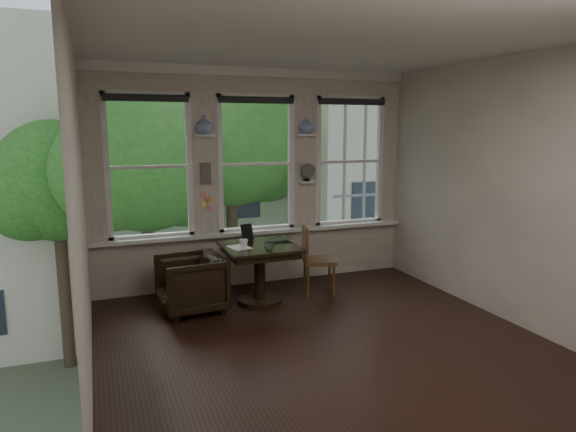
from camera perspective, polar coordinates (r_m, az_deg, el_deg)
name	(u,v)px	position (r m, az deg, el deg)	size (l,w,h in m)	color
ground	(321,341)	(5.55, 3.71, -13.64)	(4.50, 4.50, 0.00)	black
ceiling	(325,43)	(5.15, 4.10, 18.67)	(4.50, 4.50, 0.00)	silver
wall_back	(256,178)	(7.23, -3.60, 4.21)	(4.50, 4.50, 0.00)	beige
wall_front	(481,248)	(3.26, 20.67, -3.36)	(4.50, 4.50, 0.00)	beige
wall_left	(81,212)	(4.67, -22.04, 0.39)	(4.50, 4.50, 0.00)	beige
wall_right	(500,189)	(6.41, 22.53, 2.75)	(4.50, 4.50, 0.00)	beige
window_left	(149,167)	(6.92, -15.21, 5.30)	(1.10, 0.12, 1.90)	white
window_center	(256,164)	(7.21, -3.62, 5.79)	(1.10, 0.12, 1.90)	white
window_right	(348,161)	(7.76, 6.72, 6.04)	(1.10, 0.12, 1.90)	white
shelf_left	(205,135)	(6.91, -9.22, 8.83)	(0.26, 0.16, 0.03)	white
shelf_right	(306,135)	(7.35, 2.06, 9.01)	(0.26, 0.16, 0.03)	white
intercom	(205,173)	(6.97, -9.15, 4.72)	(0.14, 0.06, 0.28)	#59544F
sticky_notes	(206,199)	(7.01, -9.08, 1.88)	(0.16, 0.01, 0.24)	pink
desk_fan	(307,175)	(7.36, 2.09, 4.56)	(0.20, 0.20, 0.24)	#59544F
vase_left	(205,125)	(6.91, -9.25, 9.99)	(0.24, 0.24, 0.25)	white
vase_right	(306,125)	(7.35, 2.07, 10.09)	(0.24, 0.24, 0.25)	white
table	(260,274)	(6.53, -3.16, -6.47)	(0.90, 0.90, 0.75)	black
armchair_left	(191,284)	(6.35, -10.74, -7.39)	(0.74, 0.76, 0.69)	black
cushion_red	(191,275)	(6.32, -10.77, -6.49)	(0.45, 0.45, 0.06)	maroon
side_chair_right	(319,260)	(6.87, 3.48, -4.90)	(0.42, 0.42, 0.92)	#4D341B
laptop	(283,241)	(6.60, -0.60, -2.79)	(0.36, 0.23, 0.03)	black
mug	(244,244)	(6.31, -4.96, -3.07)	(0.11, 0.11, 0.10)	white
drinking_glass	(269,246)	(6.15, -2.16, -3.39)	(0.13, 0.13, 0.10)	white
tablet	(247,232)	(6.68, -4.56, -1.82)	(0.16, 0.02, 0.22)	black
papers	(239,247)	(6.34, -5.42, -3.47)	(0.22, 0.30, 0.00)	silver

